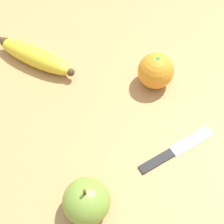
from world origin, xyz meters
TOP-DOWN VIEW (x-y plane):
  - ground_plane at (0.00, 0.00)m, footprint 3.00×3.00m
  - banana at (0.16, 0.14)m, footprint 0.18×0.14m
  - orange at (-0.01, -0.06)m, footprint 0.07×0.07m
  - apple at (-0.18, 0.17)m, footprint 0.07×0.07m
  - paring_knife at (-0.16, -0.01)m, footprint 0.03×0.16m

SIDE VIEW (x-z plane):
  - ground_plane at x=0.00m, z-range 0.00..0.00m
  - paring_knife at x=-0.16m, z-range 0.00..0.01m
  - banana at x=0.16m, z-range 0.00..0.04m
  - apple at x=-0.18m, z-range -0.01..0.07m
  - orange at x=-0.01m, z-range 0.00..0.07m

